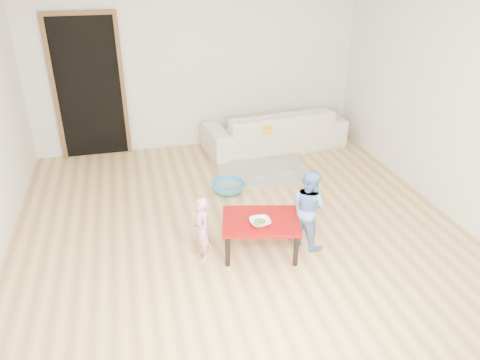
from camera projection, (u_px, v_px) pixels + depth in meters
name	position (u px, v px, depth m)	size (l,w,h in m)	color
floor	(236.00, 222.00, 5.47)	(5.00, 5.00, 0.01)	tan
back_wall	(197.00, 64.00, 7.05)	(5.00, 0.02, 2.60)	white
right_wall	(445.00, 99.00, 5.42)	(0.02, 5.00, 2.60)	white
doorway	(89.00, 89.00, 6.81)	(1.02, 0.08, 2.11)	brown
sofa	(274.00, 129.00, 7.34)	(2.18, 0.85, 0.64)	white
cushion	(254.00, 126.00, 6.99)	(0.50, 0.44, 0.13)	#EEA41A
red_table	(260.00, 236.00, 4.86)	(0.78, 0.59, 0.39)	#850707
bowl	(260.00, 222.00, 4.68)	(0.21, 0.21, 0.05)	white
broccoli	(260.00, 222.00, 4.68)	(0.12, 0.12, 0.06)	#2D5919
child_pink	(201.00, 230.00, 4.68)	(0.26, 0.17, 0.70)	#DA6385
child_blue	(309.00, 208.00, 4.89)	(0.42, 0.33, 0.87)	#557DC6
basin	(228.00, 187.00, 6.10)	(0.43, 0.43, 0.14)	teal
blanket	(261.00, 171.00, 6.65)	(1.21, 1.00, 0.06)	#B0AE9C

